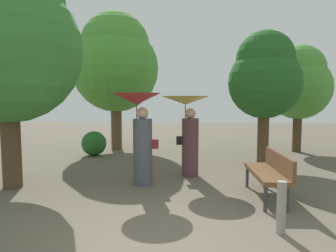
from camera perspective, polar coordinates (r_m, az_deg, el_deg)
The scene contains 10 objects.
ground_plane at distance 3.74m, azimuth -2.85°, elevation -23.25°, with size 40.00×40.00×0.00m, color brown.
person_left at distance 6.13m, azimuth -5.53°, elevation 0.38°, with size 1.01×1.01×1.92m.
person_right at distance 6.82m, azimuth 3.84°, elevation 0.80°, with size 1.10×1.10×1.87m.
park_bench at distance 5.65m, azimuth 19.21°, elevation -8.18°, with size 0.49×1.50×0.83m.
tree_near_left at distance 6.78m, azimuth -28.97°, elevation 14.91°, with size 2.91×2.91×4.68m.
tree_near_right at distance 8.32m, azimuth 18.30°, elevation 9.28°, with size 1.92×1.92×3.62m.
tree_mid_left at distance 10.90m, azimuth -10.18°, elevation 12.16°, with size 3.08×3.08×4.90m.
tree_mid_right at distance 11.00m, azimuth 24.11°, elevation 7.75°, with size 2.13×2.13×3.64m.
bush_path_left at distance 9.73m, azimuth -14.20°, elevation -3.30°, with size 0.79×0.79×0.79m, color #235B23.
path_marker_post at distance 4.30m, azimuth 21.19°, elevation -14.58°, with size 0.12×0.12×0.71m, color gray.
Camera 1 is at (0.34, -3.28, 1.77)m, focal length 31.34 mm.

